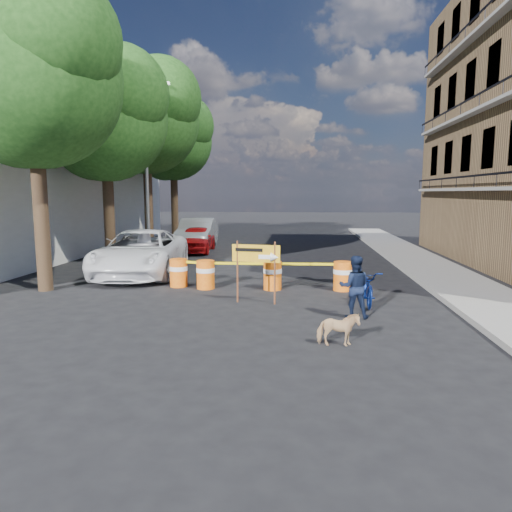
% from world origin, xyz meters
% --- Properties ---
extents(ground, '(120.00, 120.00, 0.00)m').
position_xyz_m(ground, '(0.00, 0.00, 0.00)').
color(ground, black).
rests_on(ground, ground).
extents(sidewalk_east, '(2.40, 40.00, 0.15)m').
position_xyz_m(sidewalk_east, '(6.20, 6.00, 0.07)').
color(sidewalk_east, gray).
rests_on(sidewalk_east, ground).
extents(white_building, '(8.00, 22.00, 6.00)m').
position_xyz_m(white_building, '(-13.00, 10.00, 3.00)').
color(white_building, silver).
rests_on(white_building, ground).
extents(tree_near, '(5.46, 5.20, 9.15)m').
position_xyz_m(tree_near, '(-6.73, 2.00, 6.36)').
color(tree_near, '#332316').
rests_on(tree_near, ground).
extents(tree_mid_a, '(5.25, 5.00, 8.68)m').
position_xyz_m(tree_mid_a, '(-6.74, 7.00, 6.01)').
color(tree_mid_a, '#332316').
rests_on(tree_mid_a, ground).
extents(tree_mid_b, '(5.67, 5.40, 9.62)m').
position_xyz_m(tree_mid_b, '(-6.73, 12.00, 6.71)').
color(tree_mid_b, '#332316').
rests_on(tree_mid_b, ground).
extents(tree_far, '(5.04, 4.80, 8.84)m').
position_xyz_m(tree_far, '(-6.74, 17.00, 6.22)').
color(tree_far, '#332316').
rests_on(tree_far, ground).
extents(streetlamp, '(1.25, 0.18, 8.00)m').
position_xyz_m(streetlamp, '(-5.93, 9.50, 4.38)').
color(streetlamp, gray).
rests_on(streetlamp, ground).
extents(barrel_far_left, '(0.58, 0.58, 0.90)m').
position_xyz_m(barrel_far_left, '(-2.83, 2.96, 0.47)').
color(barrel_far_left, '#ED4F0D').
rests_on(barrel_far_left, ground).
extents(barrel_mid_left, '(0.58, 0.58, 0.90)m').
position_xyz_m(barrel_mid_left, '(-1.90, 2.73, 0.47)').
color(barrel_mid_left, '#ED4F0D').
rests_on(barrel_mid_left, ground).
extents(barrel_mid_right, '(0.58, 0.58, 0.90)m').
position_xyz_m(barrel_mid_right, '(0.22, 2.78, 0.47)').
color(barrel_mid_right, '#ED4F0D').
rests_on(barrel_mid_right, ground).
extents(barrel_far_right, '(0.58, 0.58, 0.90)m').
position_xyz_m(barrel_far_right, '(2.38, 2.87, 0.47)').
color(barrel_far_right, '#ED4F0D').
rests_on(barrel_far_right, ground).
extents(detour_sign, '(1.32, 0.34, 1.71)m').
position_xyz_m(detour_sign, '(0.03, 0.93, 1.25)').
color(detour_sign, '#592D19').
rests_on(detour_sign, ground).
extents(pedestrian, '(0.76, 0.60, 1.52)m').
position_xyz_m(pedestrian, '(2.37, -0.25, 0.76)').
color(pedestrian, black).
rests_on(pedestrian, ground).
extents(bicycle, '(0.66, 0.97, 1.82)m').
position_xyz_m(bicycle, '(2.89, 1.14, 0.91)').
color(bicycle, '#1434A6').
rests_on(bicycle, ground).
extents(dog, '(0.83, 0.39, 0.69)m').
position_xyz_m(dog, '(1.81, -2.40, 0.34)').
color(dog, '#D9AF7C').
rests_on(dog, ground).
extents(suv_white, '(3.20, 6.08, 1.63)m').
position_xyz_m(suv_white, '(-4.80, 5.03, 0.82)').
color(suv_white, white).
rests_on(suv_white, ground).
extents(sedan_red, '(1.82, 4.01, 1.34)m').
position_xyz_m(sedan_red, '(-4.19, 11.59, 0.67)').
color(sedan_red, '#A50D0E').
rests_on(sedan_red, ground).
extents(sedan_silver, '(2.06, 5.08, 1.64)m').
position_xyz_m(sedan_silver, '(-4.47, 13.00, 0.82)').
color(sedan_silver, '#A8ABAF').
rests_on(sedan_silver, ground).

